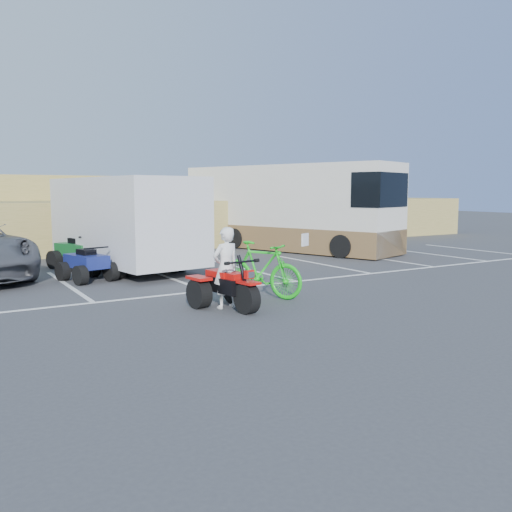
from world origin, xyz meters
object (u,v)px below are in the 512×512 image
rv_motorhome (288,214)px  quad_atv_blue (87,281)px  rider (226,268)px  red_trike_atv (230,309)px  quad_atv_green (79,269)px  cargo_trailer (125,220)px  green_dirt_bike (261,269)px

rv_motorhome → quad_atv_blue: size_ratio=6.55×
rider → quad_atv_blue: bearing=-79.3°
red_trike_atv → quad_atv_blue: size_ratio=1.10×
rv_motorhome → quad_atv_green: (-8.81, -1.30, -1.48)m
red_trike_atv → cargo_trailer: cargo_trailer is taller
rider → quad_atv_green: (-1.25, 7.46, -0.84)m
green_dirt_bike → quad_atv_blue: (-2.85, 4.31, -0.64)m
rider → quad_atv_green: 7.61m
rider → green_dirt_bike: 1.39m
rv_motorhome → rider: bearing=-149.4°
red_trike_atv → rv_motorhome: 11.76m
quad_atv_blue → rv_motorhome: bearing=8.1°
rider → cargo_trailer: size_ratio=0.27×
rider → cargo_trailer: bearing=-97.1°
rider → cargo_trailer: (-0.04, 6.48, 0.68)m
cargo_trailer → rv_motorhome: rv_motorhome is taller
red_trike_atv → rider: size_ratio=0.97×
red_trike_atv → quad_atv_blue: (-1.64, 5.08, 0.00)m
cargo_trailer → quad_atv_blue: (-1.58, -1.55, -1.52)m
cargo_trailer → quad_atv_blue: cargo_trailer is taller
rider → red_trike_atv: bearing=90.0°
green_dirt_bike → rider: bearing=179.8°
rider → quad_atv_green: size_ratio=1.02×
green_dirt_bike → cargo_trailer: 6.06m
red_trike_atv → rider: (-0.02, 0.15, 0.84)m
quad_atv_blue → cargo_trailer: bearing=29.8°
quad_atv_blue → rider: bearing=-86.3°
cargo_trailer → red_trike_atv: bearing=-97.9°
green_dirt_bike → quad_atv_blue: 5.21m
rider → quad_atv_green: rider is taller
quad_atv_green → red_trike_atv: bearing=-102.4°
rider → green_dirt_bike: (1.23, 0.62, -0.20)m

